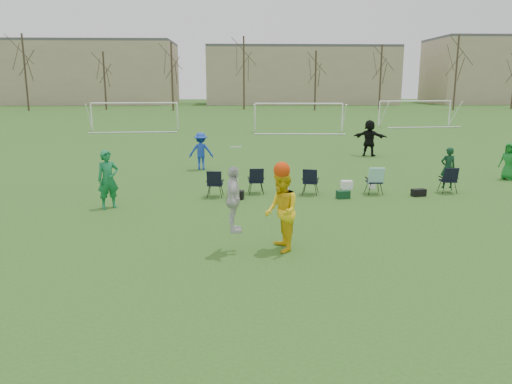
{
  "coord_description": "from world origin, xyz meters",
  "views": [
    {
      "loc": [
        -1.17,
        -9.94,
        3.95
      ],
      "look_at": [
        -0.69,
        2.57,
        1.25
      ],
      "focal_mm": 35.0,
      "sensor_mm": 36.0,
      "label": 1
    }
  ],
  "objects_px": {
    "fielder_green_near": "(108,179)",
    "goal_right": "(415,106)",
    "goal_mid": "(299,109)",
    "center_contest": "(268,207)",
    "fielder_green_far": "(509,161)",
    "fielder_blue": "(201,151)",
    "goal_left": "(135,109)",
    "fielder_black": "(369,138)"
  },
  "relations": [
    {
      "from": "goal_right",
      "to": "fielder_black",
      "type": "bearing_deg",
      "value": -123.71
    },
    {
      "from": "goal_mid",
      "to": "goal_right",
      "type": "bearing_deg",
      "value": 30.57
    },
    {
      "from": "fielder_black",
      "to": "center_contest",
      "type": "bearing_deg",
      "value": 95.25
    },
    {
      "from": "fielder_blue",
      "to": "goal_left",
      "type": "bearing_deg",
      "value": -72.21
    },
    {
      "from": "fielder_green_near",
      "to": "goal_left",
      "type": "distance_m",
      "value": 28.33
    },
    {
      "from": "fielder_green_far",
      "to": "fielder_green_near",
      "type": "bearing_deg",
      "value": -113.02
    },
    {
      "from": "fielder_blue",
      "to": "goal_mid",
      "type": "xyz_separation_m",
      "value": [
        6.87,
        18.47,
        1.05
      ]
    },
    {
      "from": "fielder_green_near",
      "to": "fielder_black",
      "type": "xyz_separation_m",
      "value": [
        11.62,
        11.72,
        0.07
      ]
    },
    {
      "from": "fielder_green_far",
      "to": "fielder_black",
      "type": "relative_size",
      "value": 0.77
    },
    {
      "from": "fielder_green_far",
      "to": "goal_mid",
      "type": "relative_size",
      "value": 0.21
    },
    {
      "from": "center_contest",
      "to": "goal_left",
      "type": "xyz_separation_m",
      "value": [
        -9.56,
        32.42,
        0.82
      ]
    },
    {
      "from": "center_contest",
      "to": "fielder_black",
      "type": "bearing_deg",
      "value": 67.5
    },
    {
      "from": "goal_mid",
      "to": "goal_left",
      "type": "bearing_deg",
      "value": 175.87
    },
    {
      "from": "fielder_green_far",
      "to": "goal_mid",
      "type": "distance_m",
      "value": 22.45
    },
    {
      "from": "goal_right",
      "to": "fielder_green_near",
      "type": "bearing_deg",
      "value": -131.77
    },
    {
      "from": "fielder_green_near",
      "to": "fielder_black",
      "type": "height_order",
      "value": "fielder_black"
    },
    {
      "from": "fielder_black",
      "to": "center_contest",
      "type": "xyz_separation_m",
      "value": [
        -6.71,
        -16.21,
        0.08
      ]
    },
    {
      "from": "fielder_black",
      "to": "goal_right",
      "type": "distance_m",
      "value": 22.45
    },
    {
      "from": "fielder_black",
      "to": "goal_left",
      "type": "distance_m",
      "value": 22.98
    },
    {
      "from": "fielder_green_near",
      "to": "fielder_black",
      "type": "distance_m",
      "value": 16.5
    },
    {
      "from": "fielder_green_far",
      "to": "goal_mid",
      "type": "xyz_separation_m",
      "value": [
        -6.31,
        21.52,
        1.14
      ]
    },
    {
      "from": "fielder_green_near",
      "to": "goal_mid",
      "type": "relative_size",
      "value": 0.26
    },
    {
      "from": "goal_left",
      "to": "goal_mid",
      "type": "relative_size",
      "value": 1.0
    },
    {
      "from": "fielder_green_near",
      "to": "fielder_blue",
      "type": "bearing_deg",
      "value": 41.28
    },
    {
      "from": "fielder_blue",
      "to": "fielder_green_far",
      "type": "bearing_deg",
      "value": 165.57
    },
    {
      "from": "goal_left",
      "to": "goal_mid",
      "type": "distance_m",
      "value": 14.14
    },
    {
      "from": "fielder_green_near",
      "to": "goal_right",
      "type": "bearing_deg",
      "value": 25.87
    },
    {
      "from": "fielder_green_near",
      "to": "fielder_green_far",
      "type": "distance_m",
      "value": 16.27
    },
    {
      "from": "fielder_blue",
      "to": "fielder_black",
      "type": "relative_size",
      "value": 0.86
    },
    {
      "from": "goal_left",
      "to": "fielder_blue",
      "type": "bearing_deg",
      "value": -75.8
    },
    {
      "from": "fielder_blue",
      "to": "goal_mid",
      "type": "bearing_deg",
      "value": -111.83
    },
    {
      "from": "goal_left",
      "to": "goal_right",
      "type": "distance_m",
      "value": 26.31
    },
    {
      "from": "fielder_blue",
      "to": "center_contest",
      "type": "distance_m",
      "value": 12.2
    },
    {
      "from": "fielder_green_far",
      "to": "goal_right",
      "type": "height_order",
      "value": "goal_right"
    },
    {
      "from": "fielder_blue",
      "to": "goal_right",
      "type": "xyz_separation_m",
      "value": [
        18.87,
        24.47,
        1.05
      ]
    },
    {
      "from": "goal_mid",
      "to": "goal_right",
      "type": "height_order",
      "value": "same"
    },
    {
      "from": "center_contest",
      "to": "goal_right",
      "type": "distance_m",
      "value": 39.97
    },
    {
      "from": "fielder_blue",
      "to": "fielder_black",
      "type": "distance_m",
      "value": 10.08
    },
    {
      "from": "goal_mid",
      "to": "center_contest",
      "type": "bearing_deg",
      "value": -94.31
    },
    {
      "from": "fielder_green_near",
      "to": "fielder_green_far",
      "type": "xyz_separation_m",
      "value": [
        15.66,
        4.42,
        -0.17
      ]
    },
    {
      "from": "goal_mid",
      "to": "fielder_blue",
      "type": "bearing_deg",
      "value": -106.41
    },
    {
      "from": "fielder_green_far",
      "to": "goal_left",
      "type": "distance_m",
      "value": 31.1
    }
  ]
}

